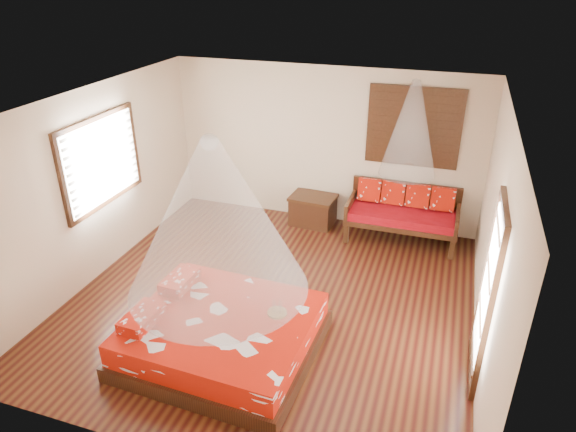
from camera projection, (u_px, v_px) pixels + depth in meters
The scene contains 10 objects.
room at pixel (271, 211), 6.72m from camera, with size 5.54×5.54×2.84m.
bed at pixel (221, 334), 6.26m from camera, with size 2.28×2.08×0.65m.
daybed at pixel (403, 211), 8.71m from camera, with size 1.85×0.82×0.96m.
storage_chest at pixel (313, 210), 9.33m from camera, with size 0.84×0.64×0.55m.
shutter_panel at pixel (414, 127), 8.38m from camera, with size 1.52×0.06×1.32m.
window_left at pixel (102, 161), 7.51m from camera, with size 0.10×1.74×1.34m.
glazed_door at pixel (487, 295), 5.59m from camera, with size 0.08×1.02×2.16m.
wine_tray at pixel (277, 310), 6.19m from camera, with size 0.24×0.24×0.20m.
mosquito_net_main at pixel (215, 217), 5.54m from camera, with size 2.06×2.06×1.80m, color white.
mosquito_net_daybed at pixel (411, 129), 7.94m from camera, with size 0.90×0.90×1.50m, color white.
Camera 1 is at (2.11, -5.67, 4.33)m, focal length 32.00 mm.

